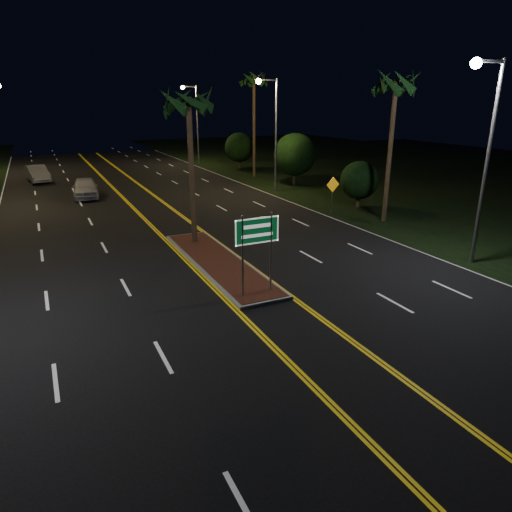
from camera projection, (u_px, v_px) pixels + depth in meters
ground at (292, 327)px, 15.59m from camera, size 120.00×120.00×0.00m
grass_right at (418, 172)px, 49.20m from camera, size 40.00×110.00×0.01m
median_island at (218, 262)px, 21.54m from camera, size 2.25×10.25×0.17m
highway_sign at (257, 238)px, 17.20m from camera, size 1.80×0.08×3.20m
streetlight_right_near at (485, 141)px, 19.81m from camera, size 1.91×0.44×9.00m
streetlight_right_mid at (272, 122)px, 36.88m from camera, size 1.91×0.44×9.00m
streetlight_right_far at (194, 115)px, 53.94m from camera, size 1.91×0.44×9.00m
palm_median at (188, 102)px, 22.20m from camera, size 2.40×2.40×8.30m
palm_right_near at (396, 84)px, 26.59m from camera, size 2.40×2.40×9.30m
palm_right_far at (254, 80)px, 43.47m from camera, size 2.40×2.40×10.30m
shrub_near at (359, 180)px, 32.43m from camera, size 2.70×2.70×3.30m
shrub_mid at (295, 155)px, 40.92m from camera, size 3.78×3.78×4.62m
shrub_far at (239, 147)px, 51.20m from camera, size 3.24×3.24×3.96m
car_near at (85, 186)px, 36.07m from camera, size 2.79×5.64×1.82m
car_far at (37, 172)px, 43.15m from camera, size 3.07×5.62×1.78m
warning_sign at (333, 190)px, 30.90m from camera, size 1.03×0.09×2.46m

